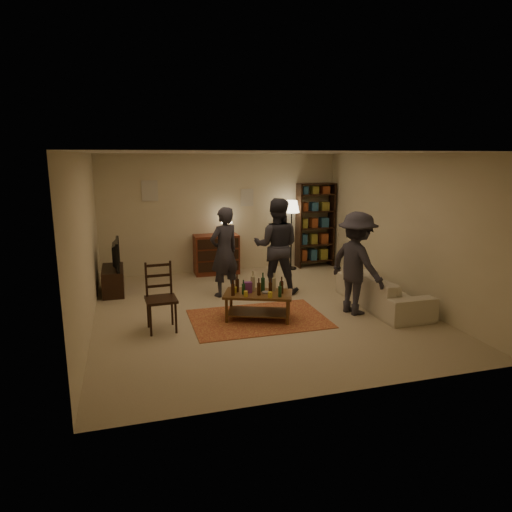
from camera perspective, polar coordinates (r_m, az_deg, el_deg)
name	(u,v)px	position (r m, az deg, el deg)	size (l,w,h in m)	color
floor	(258,310)	(8.05, 0.26, -6.78)	(6.00, 6.00, 0.00)	#C6B793
room_shell	(193,194)	(10.42, -7.85, 7.71)	(6.00, 6.00, 6.00)	beige
rug	(258,319)	(7.64, 0.28, -7.83)	(2.20, 1.50, 0.01)	maroon
coffee_table	(258,296)	(7.51, 0.23, -5.01)	(1.25, 0.97, 0.79)	brown
dining_chair	(160,294)	(7.20, -11.88, -4.66)	(0.49, 0.49, 1.07)	black
tv_stand	(113,274)	(9.38, -17.44, -2.13)	(0.40, 1.00, 1.06)	black
dresser	(217,253)	(10.43, -4.94, 0.35)	(1.00, 0.50, 1.36)	maroon
bookshelf	(315,224)	(11.11, 7.40, 3.96)	(0.90, 0.34, 2.02)	black
floor_lamp	(292,211)	(10.70, 4.48, 5.59)	(0.36, 0.36, 1.64)	black
sofa	(382,290)	(8.48, 15.51, -4.10)	(2.08, 0.81, 0.61)	beige
person_left	(224,252)	(8.69, -3.99, 0.50)	(0.63, 0.41, 1.72)	#292831
person_right	(276,246)	(8.88, 2.57, 1.26)	(0.91, 0.71, 1.86)	#292A32
person_by_sofa	(357,263)	(7.87, 12.46, -0.92)	(1.13, 0.65, 1.75)	#2C2A33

